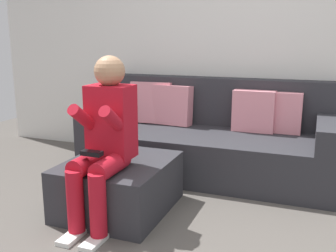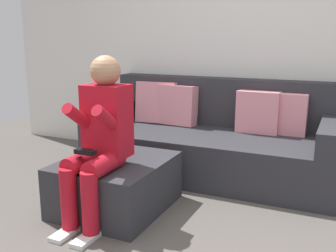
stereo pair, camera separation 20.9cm
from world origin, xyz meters
name	(u,v)px [view 1 (the left image)]	position (x,y,z in m)	size (l,w,h in m)	color
wall_back	(251,37)	(0.00, 2.11, 1.27)	(5.91, 0.10, 2.55)	silver
couch_sectional	(209,138)	(-0.28, 1.65, 0.32)	(2.27, 0.99, 0.87)	#2D2D33
ottoman	(119,185)	(-0.67, 0.56, 0.19)	(0.73, 0.83, 0.38)	#2D2D33
person_seated	(105,135)	(-0.66, 0.36, 0.62)	(0.30, 0.63, 1.15)	red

